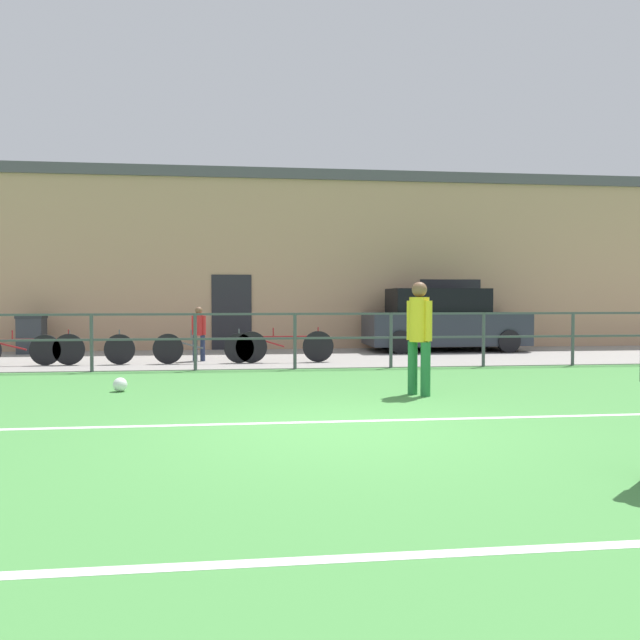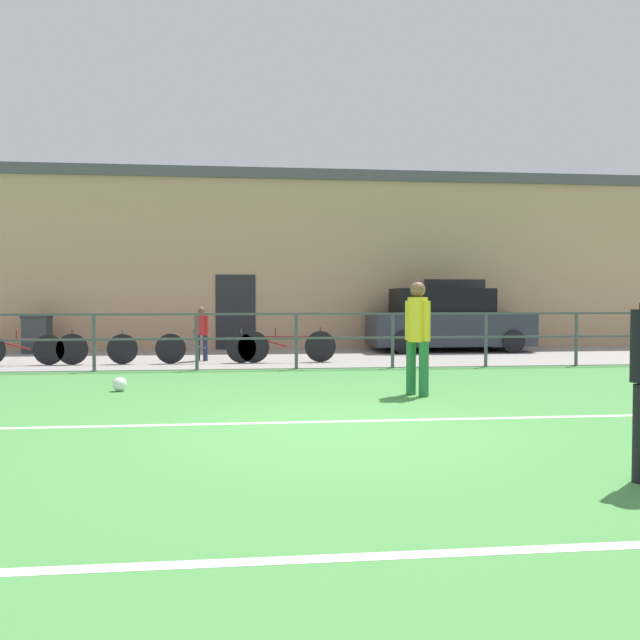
% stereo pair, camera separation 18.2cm
% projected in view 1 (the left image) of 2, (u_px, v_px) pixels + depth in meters
% --- Properties ---
extents(ground, '(60.00, 44.00, 0.04)m').
position_uv_depth(ground, '(340.00, 430.00, 7.16)').
color(ground, '#478C42').
extents(field_line_touchline, '(36.00, 0.11, 0.00)m').
position_uv_depth(field_line_touchline, '(335.00, 422.00, 7.53)').
color(field_line_touchline, white).
rests_on(field_line_touchline, ground).
extents(field_line_hash, '(36.00, 0.11, 0.00)m').
position_uv_depth(field_line_hash, '(437.00, 554.00, 3.64)').
color(field_line_hash, white).
rests_on(field_line_hash, ground).
extents(pavement_strip, '(48.00, 5.00, 0.02)m').
position_uv_depth(pavement_strip, '(286.00, 357.00, 15.59)').
color(pavement_strip, gray).
rests_on(pavement_strip, ground).
extents(perimeter_fence, '(36.07, 0.07, 1.15)m').
position_uv_depth(perimeter_fence, '(295.00, 333.00, 13.08)').
color(perimeter_fence, '#474C51').
rests_on(perimeter_fence, ground).
extents(clubhouse_facade, '(28.00, 2.56, 5.08)m').
position_uv_depth(clubhouse_facade, '(277.00, 261.00, 19.17)').
color(clubhouse_facade, tan).
rests_on(clubhouse_facade, ground).
extents(player_striker, '(0.30, 0.40, 1.69)m').
position_uv_depth(player_striker, '(419.00, 331.00, 9.56)').
color(player_striker, '#237038').
rests_on(player_striker, ground).
extents(soccer_ball_match, '(0.22, 0.22, 0.22)m').
position_uv_depth(soccer_ball_match, '(120.00, 385.00, 9.96)').
color(soccer_ball_match, white).
rests_on(soccer_ball_match, ground).
extents(spectator_child, '(0.33, 0.22, 1.24)m').
position_uv_depth(spectator_child, '(199.00, 330.00, 14.58)').
color(spectator_child, '#232D4C').
rests_on(spectator_child, pavement_strip).
extents(parked_car_red, '(4.28, 1.90, 1.69)m').
position_uv_depth(parked_car_red, '(443.00, 321.00, 17.51)').
color(parked_car_red, '#282D38').
rests_on(parked_car_red, pavement_strip).
extents(bicycle_parked_0, '(2.18, 0.04, 0.78)m').
position_uv_depth(bicycle_parked_0, '(285.00, 346.00, 14.27)').
color(bicycle_parked_0, black).
rests_on(bicycle_parked_0, pavement_strip).
extents(bicycle_parked_1, '(2.19, 0.04, 0.75)m').
position_uv_depth(bicycle_parked_1, '(204.00, 348.00, 14.05)').
color(bicycle_parked_1, black).
rests_on(bicycle_parked_1, pavement_strip).
extents(bicycle_parked_2, '(2.36, 0.04, 0.76)m').
position_uv_depth(bicycle_parked_2, '(27.00, 349.00, 13.60)').
color(bicycle_parked_2, black).
rests_on(bicycle_parked_2, pavement_strip).
extents(bicycle_parked_3, '(2.19, 0.04, 0.75)m').
position_uv_depth(bicycle_parked_3, '(82.00, 349.00, 13.74)').
color(bicycle_parked_3, black).
rests_on(bicycle_parked_3, pavement_strip).
extents(trash_bin_0, '(0.66, 0.56, 0.99)m').
position_uv_depth(trash_bin_0, '(32.00, 334.00, 16.57)').
color(trash_bin_0, '#33383D').
rests_on(trash_bin_0, pavement_strip).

